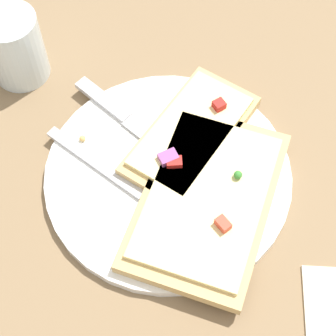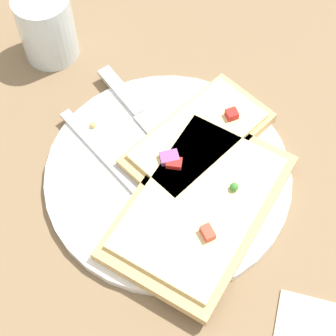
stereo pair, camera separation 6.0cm
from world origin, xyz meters
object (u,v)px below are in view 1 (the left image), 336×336
Objects in this scene: plate at (168,175)px; drinking_glass at (15,47)px; fork at (133,189)px; pizza_slice_corner at (191,135)px; pizza_slice_main at (207,199)px; knife at (133,123)px.

plate is 3.06× the size of drinking_glass.
fork is 1.00× the size of pizza_slice_corner.
pizza_slice_corner is 2.14× the size of drinking_glass.
plate is at bearing 67.29° from fork.
pizza_slice_main reaches higher than plate.
drinking_glass reaches higher than pizza_slice_main.
fork is (0.02, -0.04, 0.01)m from plate.
pizza_slice_main is at bearing 44.32° from pizza_slice_corner.
knife reaches higher than plate.
plate is at bearing 53.28° from drinking_glass.
knife is 0.74× the size of pizza_slice_main.
pizza_slice_main and pizza_slice_corner have the same top height.
fork is 0.23m from drinking_glass.
knife is (-0.06, -0.04, 0.01)m from plate.
fork is at bearing -57.33° from plate.
pizza_slice_corner is (-0.07, 0.06, 0.01)m from fork.
knife is at bearing 57.92° from pizza_slice_main.
knife is at bearing -144.52° from plate.
plate is 0.04m from fork.
plate is 1.43× the size of pizza_slice_corner.
pizza_slice_corner is at bearing 152.87° from plate.
fork is 0.09m from knife.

